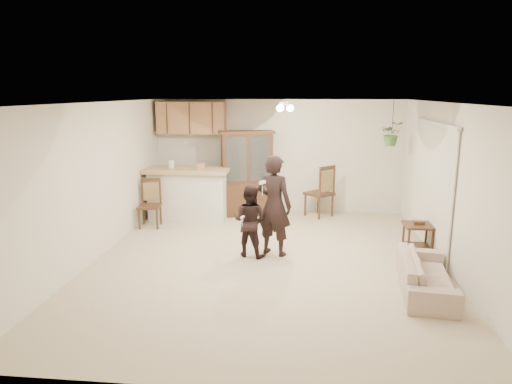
# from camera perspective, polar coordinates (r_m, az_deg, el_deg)

# --- Properties ---
(floor) EXTENTS (6.50, 6.50, 0.00)m
(floor) POSITION_cam_1_polar(r_m,az_deg,el_deg) (7.39, 1.27, -8.68)
(floor) COLOR #BEB490
(floor) RESTS_ON ground
(ceiling) EXTENTS (5.50, 6.50, 0.02)m
(ceiling) POSITION_cam_1_polar(r_m,az_deg,el_deg) (6.90, 1.37, 11.10)
(ceiling) COLOR white
(ceiling) RESTS_ON wall_back
(wall_back) EXTENTS (5.50, 0.02, 2.50)m
(wall_back) POSITION_cam_1_polar(r_m,az_deg,el_deg) (10.23, 2.74, 4.49)
(wall_back) COLOR beige
(wall_back) RESTS_ON ground
(wall_front) EXTENTS (5.50, 0.02, 2.50)m
(wall_front) POSITION_cam_1_polar(r_m,az_deg,el_deg) (3.92, -2.43, -8.63)
(wall_front) COLOR beige
(wall_front) RESTS_ON ground
(wall_left) EXTENTS (0.02, 6.50, 2.50)m
(wall_left) POSITION_cam_1_polar(r_m,az_deg,el_deg) (7.75, -19.42, 1.23)
(wall_left) COLOR beige
(wall_left) RESTS_ON ground
(wall_right) EXTENTS (0.02, 6.50, 2.50)m
(wall_right) POSITION_cam_1_polar(r_m,az_deg,el_deg) (7.36, 23.19, 0.37)
(wall_right) COLOR beige
(wall_right) RESTS_ON ground
(breakfast_bar) EXTENTS (1.60, 0.55, 1.00)m
(breakfast_bar) POSITION_cam_1_polar(r_m,az_deg,el_deg) (9.77, -8.50, -0.49)
(breakfast_bar) COLOR silver
(breakfast_bar) RESTS_ON floor
(bar_top) EXTENTS (1.75, 0.70, 0.08)m
(bar_top) POSITION_cam_1_polar(r_m,az_deg,el_deg) (9.66, -8.61, 2.69)
(bar_top) COLOR tan
(bar_top) RESTS_ON breakfast_bar
(upper_cabinets) EXTENTS (1.50, 0.34, 0.70)m
(upper_cabinets) POSITION_cam_1_polar(r_m,az_deg,el_deg) (10.25, -8.07, 9.17)
(upper_cabinets) COLOR #9A6343
(upper_cabinets) RESTS_ON wall_back
(vertical_blinds) EXTENTS (0.06, 2.30, 2.10)m
(vertical_blinds) POSITION_cam_1_polar(r_m,az_deg,el_deg) (8.22, 21.01, 0.65)
(vertical_blinds) COLOR beige
(vertical_blinds) RESTS_ON wall_right
(ceiling_fixture) EXTENTS (0.36, 0.36, 0.20)m
(ceiling_fixture) POSITION_cam_1_polar(r_m,az_deg,el_deg) (8.08, 3.47, 10.56)
(ceiling_fixture) COLOR #F5E8B8
(ceiling_fixture) RESTS_ON ceiling
(hanging_plant) EXTENTS (0.43, 0.37, 0.48)m
(hanging_plant) POSITION_cam_1_polar(r_m,az_deg,el_deg) (9.48, 16.62, 7.01)
(hanging_plant) COLOR #235020
(hanging_plant) RESTS_ON ceiling
(plant_cord) EXTENTS (0.01, 0.01, 0.65)m
(plant_cord) POSITION_cam_1_polar(r_m,az_deg,el_deg) (9.45, 16.74, 8.97)
(plant_cord) COLOR black
(plant_cord) RESTS_ON ceiling
(sofa) EXTENTS (0.94, 1.95, 0.73)m
(sofa) POSITION_cam_1_polar(r_m,az_deg,el_deg) (6.65, 20.59, -8.59)
(sofa) COLOR beige
(sofa) RESTS_ON floor
(adult) EXTENTS (0.78, 0.67, 1.80)m
(adult) POSITION_cam_1_polar(r_m,az_deg,el_deg) (7.46, 2.28, -1.23)
(adult) COLOR black
(adult) RESTS_ON floor
(child) EXTENTS (0.78, 0.69, 1.35)m
(child) POSITION_cam_1_polar(r_m,az_deg,el_deg) (7.44, -0.81, -3.04)
(child) COLOR black
(child) RESTS_ON floor
(china_hutch) EXTENTS (1.25, 0.77, 1.84)m
(china_hutch) POSITION_cam_1_polar(r_m,az_deg,el_deg) (9.94, -1.16, 2.28)
(china_hutch) COLOR #321A12
(china_hutch) RESTS_ON floor
(side_table) EXTENTS (0.48, 0.48, 0.57)m
(side_table) POSITION_cam_1_polar(r_m,az_deg,el_deg) (8.08, 19.54, -5.52)
(side_table) COLOR #321A12
(side_table) RESTS_ON floor
(chair_bar) EXTENTS (0.47, 0.47, 0.96)m
(chair_bar) POSITION_cam_1_polar(r_m,az_deg,el_deg) (9.38, -13.11, -2.66)
(chair_bar) COLOR #321A12
(chair_bar) RESTS_ON floor
(chair_hutch_left) EXTENTS (0.67, 0.67, 1.17)m
(chair_hutch_left) POSITION_cam_1_polar(r_m,az_deg,el_deg) (10.09, -1.28, -0.94)
(chair_hutch_left) COLOR #321A12
(chair_hutch_left) RESTS_ON floor
(chair_hutch_right) EXTENTS (0.71, 0.71, 1.13)m
(chair_hutch_right) POSITION_cam_1_polar(r_m,az_deg,el_deg) (10.01, 7.86, -1.22)
(chair_hutch_right) COLOR #321A12
(chair_hutch_right) RESTS_ON floor
(controller_adult) EXTENTS (0.10, 0.15, 0.04)m
(controller_adult) POSITION_cam_1_polar(r_m,az_deg,el_deg) (7.04, 0.80, 1.20)
(controller_adult) COLOR white
(controller_adult) RESTS_ON adult
(controller_child) EXTENTS (0.06, 0.11, 0.03)m
(controller_child) POSITION_cam_1_polar(r_m,az_deg,el_deg) (7.18, -1.71, -3.17)
(controller_child) COLOR white
(controller_child) RESTS_ON child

